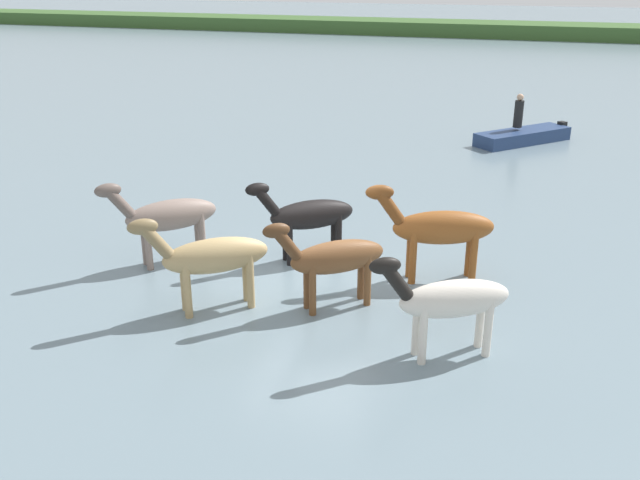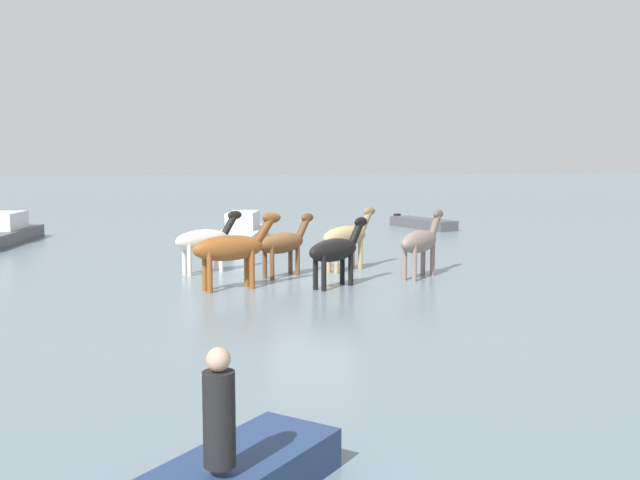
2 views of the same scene
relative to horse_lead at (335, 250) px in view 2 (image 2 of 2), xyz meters
name	(u,v)px [view 2 (image 2 of 2)]	position (x,y,z in m)	size (l,w,h in m)	color
ground_plane	(312,281)	(0.46, -1.11, -1.02)	(214.88, 214.88, 0.00)	slate
horse_lead	(335,250)	(0.00, 0.00, 0.00)	(2.09, 1.77, 1.85)	black
horse_gray_outer	(283,243)	(1.18, -1.98, -0.02)	(2.02, 1.77, 1.82)	brown
horse_rear_stallion	(205,240)	(3.45, -3.03, 0.00)	(2.22, 1.54, 1.85)	silver
horse_dun_straggler	(421,242)	(-2.75, -1.10, 0.05)	(2.02, 2.05, 1.93)	gray
horse_chestnut_trailing	(347,237)	(-0.89, -2.77, 0.05)	(2.18, 1.85, 1.93)	tan
horse_pinto_flank	(232,248)	(2.79, -0.14, 0.10)	(2.56, 1.32, 2.02)	brown
boat_skiff_near	(1,236)	(11.49, -11.86, -0.69)	(2.38, 6.20, 1.38)	#4C4C51
boat_tender_starboard	(241,235)	(1.89, -10.59, -0.69)	(2.89, 6.06, 1.37)	silver
boat_motor_center	(422,225)	(-7.27, -15.06, -0.86)	(2.47, 4.10, 0.72)	#4C4C51
person_spotter_bow	(219,412)	(3.56, 12.39, 0.09)	(0.32, 0.32, 1.19)	black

